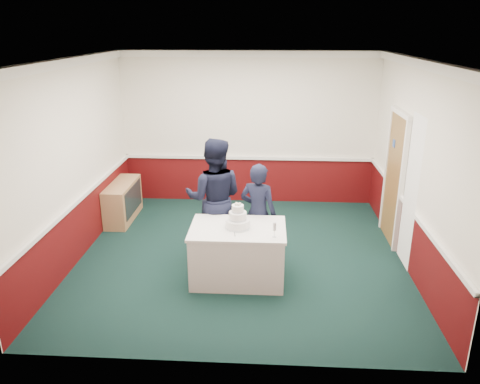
# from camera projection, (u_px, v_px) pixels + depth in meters

# --- Properties ---
(ground) EXTENTS (5.00, 5.00, 0.00)m
(ground) POSITION_uv_depth(u_px,v_px,m) (241.00, 256.00, 7.37)
(ground) COLOR black
(ground) RESTS_ON ground
(room_shell) EXTENTS (5.00, 5.00, 3.00)m
(room_shell) POSITION_uv_depth(u_px,v_px,m) (248.00, 125.00, 7.29)
(room_shell) COLOR white
(room_shell) RESTS_ON ground
(sideboard) EXTENTS (0.41, 1.20, 0.70)m
(sideboard) POSITION_uv_depth(u_px,v_px,m) (123.00, 201.00, 8.67)
(sideboard) COLOR #A87B51
(sideboard) RESTS_ON ground
(cake_table) EXTENTS (1.32, 0.92, 0.79)m
(cake_table) POSITION_uv_depth(u_px,v_px,m) (238.00, 253.00, 6.59)
(cake_table) COLOR white
(cake_table) RESTS_ON ground
(wedding_cake) EXTENTS (0.35, 0.35, 0.36)m
(wedding_cake) POSITION_uv_depth(u_px,v_px,m) (238.00, 220.00, 6.42)
(wedding_cake) COLOR white
(wedding_cake) RESTS_ON cake_table
(cake_knife) EXTENTS (0.04, 0.22, 0.00)m
(cake_knife) POSITION_uv_depth(u_px,v_px,m) (235.00, 233.00, 6.27)
(cake_knife) COLOR silver
(cake_knife) RESTS_ON cake_table
(champagne_flute) EXTENTS (0.05, 0.05, 0.21)m
(champagne_flute) POSITION_uv_depth(u_px,v_px,m) (274.00, 227.00, 6.12)
(champagne_flute) COLOR silver
(champagne_flute) RESTS_ON cake_table
(person_man) EXTENTS (0.92, 0.73, 1.87)m
(person_man) POSITION_uv_depth(u_px,v_px,m) (214.00, 198.00, 7.15)
(person_man) COLOR black
(person_man) RESTS_ON ground
(person_woman) EXTENTS (0.65, 0.54, 1.55)m
(person_woman) POSITION_uv_depth(u_px,v_px,m) (258.00, 213.00, 6.99)
(person_woman) COLOR black
(person_woman) RESTS_ON ground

